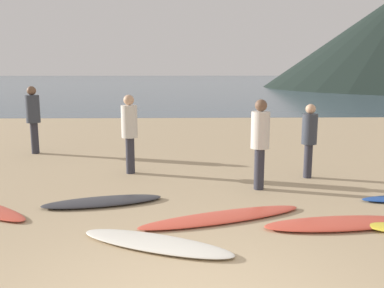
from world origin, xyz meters
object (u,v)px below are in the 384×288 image
(surfboard_3, at_px, (156,243))
(person_1, at_px, (129,128))
(surfboard_4, at_px, (222,217))
(surfboard_5, at_px, (338,223))
(surfboard_2, at_px, (103,201))
(person_3, at_px, (260,137))
(person_0, at_px, (33,114))
(person_2, at_px, (309,135))

(surfboard_3, distance_m, person_1, 3.99)
(surfboard_4, relative_size, person_1, 1.55)
(surfboard_3, relative_size, surfboard_5, 0.95)
(surfboard_2, bearing_deg, surfboard_5, -30.99)
(surfboard_3, height_order, surfboard_4, surfboard_3)
(person_1, xyz_separation_m, person_3, (2.58, -1.27, -0.00))
(person_1, height_order, person_3, person_1)
(surfboard_4, distance_m, person_3, 2.04)
(surfboard_3, xyz_separation_m, surfboard_5, (2.62, 0.62, -0.00))
(person_0, distance_m, person_2, 7.09)
(surfboard_4, relative_size, person_2, 1.72)
(surfboard_5, relative_size, person_2, 1.45)
(person_3, bearing_deg, surfboard_5, -141.75)
(surfboard_5, xyz_separation_m, person_0, (-6.21, 5.37, 1.02))
(person_0, bearing_deg, person_1, -95.90)
(surfboard_3, xyz_separation_m, surfboard_4, (0.96, 0.94, -0.01))
(surfboard_3, bearing_deg, surfboard_4, 67.55)
(surfboard_2, xyz_separation_m, person_3, (2.80, 0.81, 0.96))
(surfboard_2, height_order, person_0, person_0)
(surfboard_2, height_order, surfboard_3, surfboard_2)
(surfboard_5, height_order, person_3, person_3)
(surfboard_2, bearing_deg, surfboard_3, -73.94)
(surfboard_4, height_order, person_3, person_3)
(person_1, bearing_deg, person_2, 91.09)
(person_2, relative_size, person_3, 0.91)
(person_1, bearing_deg, surfboard_2, 2.03)
(surfboard_2, height_order, person_3, person_3)
(surfboard_3, xyz_separation_m, person_1, (-0.78, 3.79, 0.97))
(surfboard_3, height_order, surfboard_5, surfboard_3)
(surfboard_2, distance_m, person_3, 3.07)
(surfboard_3, bearing_deg, person_1, 124.69)
(surfboard_4, relative_size, surfboard_5, 1.19)
(surfboard_4, height_order, surfboard_5, surfboard_5)
(person_3, bearing_deg, person_1, 78.67)
(surfboard_5, bearing_deg, surfboard_2, 157.16)
(person_3, bearing_deg, person_2, -40.33)
(surfboard_5, distance_m, person_2, 2.87)
(surfboard_5, xyz_separation_m, person_1, (-3.40, 3.17, 0.97))
(surfboard_3, bearing_deg, person_0, 144.03)
(surfboard_4, bearing_deg, person_1, 101.88)
(surfboard_3, relative_size, person_0, 1.18)
(person_0, distance_m, person_1, 3.57)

